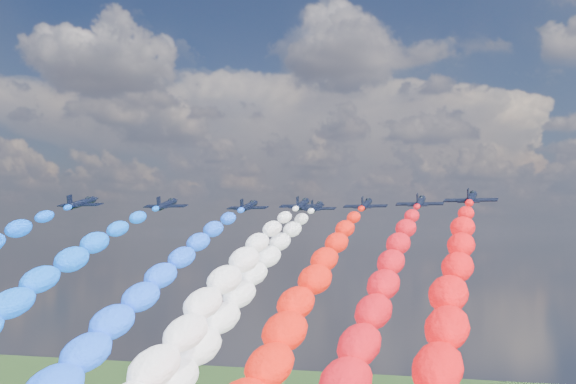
% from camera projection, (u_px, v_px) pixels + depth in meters
% --- Properties ---
extents(jet_0, '(8.30, 11.26, 4.57)m').
position_uv_depth(jet_0, '(82.00, 203.00, 137.78)').
color(jet_0, black).
extents(jet_1, '(8.72, 11.56, 4.57)m').
position_uv_depth(jet_1, '(167.00, 204.00, 144.26)').
color(jet_1, black).
extents(jet_2, '(8.18, 11.18, 4.57)m').
position_uv_depth(jet_2, '(249.00, 206.00, 153.82)').
color(jet_2, black).
extents(trail_2, '(6.31, 95.92, 41.80)m').
position_uv_depth(trail_2, '(128.00, 330.00, 105.64)').
color(trail_2, '#1754FF').
extents(jet_3, '(8.65, 11.51, 4.57)m').
position_uv_depth(jet_3, '(302.00, 204.00, 143.56)').
color(jet_3, black).
extents(trail_3, '(6.31, 95.92, 41.80)m').
position_uv_depth(trail_3, '(196.00, 340.00, 95.38)').
color(trail_3, white).
extents(jet_4, '(8.32, 11.27, 4.57)m').
position_uv_depth(jet_4, '(317.00, 207.00, 159.00)').
color(jet_4, black).
extents(trail_4, '(6.31, 95.92, 41.80)m').
position_uv_depth(trail_4, '(231.00, 325.00, 110.82)').
color(trail_4, white).
extents(jet_5, '(8.34, 11.29, 4.57)m').
position_uv_depth(jet_5, '(366.00, 204.00, 144.33)').
color(jet_5, black).
extents(trail_5, '(6.31, 95.92, 41.80)m').
position_uv_depth(trail_5, '(292.00, 339.00, 96.15)').
color(trail_5, '#F9180C').
extents(jet_6, '(8.16, 11.16, 4.57)m').
position_uv_depth(jet_6, '(420.00, 202.00, 133.51)').
color(jet_6, black).
extents(trail_6, '(6.31, 95.92, 41.80)m').
position_uv_depth(trail_6, '(368.00, 353.00, 85.34)').
color(trail_6, red).
extents(jet_7, '(8.62, 11.49, 4.57)m').
position_uv_depth(jet_7, '(471.00, 198.00, 118.55)').
color(jet_7, black).
extents(trail_7, '(6.31, 95.92, 41.80)m').
position_uv_depth(trail_7, '(442.00, 378.00, 70.37)').
color(trail_7, red).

